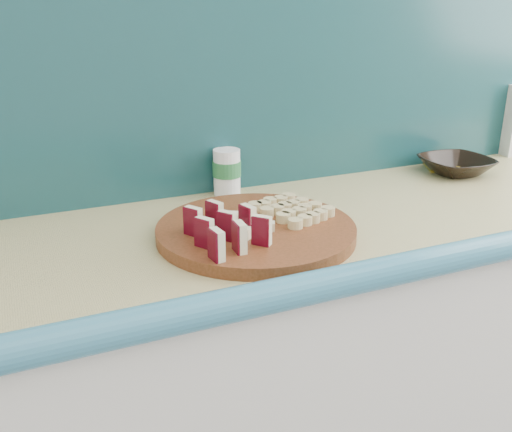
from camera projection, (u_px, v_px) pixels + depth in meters
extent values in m
cube|color=white|center=(326.00, 33.00, 1.51)|extent=(3.60, 0.04, 2.60)
cube|color=white|center=(398.00, 360.00, 1.59)|extent=(2.20, 0.60, 0.88)
cube|color=tan|center=(414.00, 207.00, 1.43)|extent=(2.20, 0.60, 0.03)
cube|color=teal|center=(507.00, 252.00, 1.18)|extent=(2.20, 0.06, 0.03)
cube|color=teal|center=(357.00, 86.00, 1.59)|extent=(2.20, 0.02, 0.50)
cylinder|color=#47260F|center=(256.00, 231.00, 1.21)|extent=(0.53, 0.53, 0.03)
cube|color=beige|center=(217.00, 245.00, 1.04)|extent=(0.02, 0.04, 0.06)
cube|color=#480512|center=(213.00, 246.00, 1.03)|extent=(0.01, 0.04, 0.06)
cube|color=beige|center=(205.00, 232.00, 1.09)|extent=(0.02, 0.04, 0.06)
cube|color=#480512|center=(201.00, 233.00, 1.09)|extent=(0.01, 0.04, 0.06)
cube|color=beige|center=(194.00, 221.00, 1.15)|extent=(0.02, 0.04, 0.06)
cube|color=#480512|center=(190.00, 222.00, 1.14)|extent=(0.01, 0.04, 0.06)
cube|color=beige|center=(240.00, 237.00, 1.07)|extent=(0.02, 0.04, 0.06)
cube|color=#480512|center=(236.00, 239.00, 1.06)|extent=(0.01, 0.04, 0.06)
cube|color=beige|center=(227.00, 225.00, 1.12)|extent=(0.02, 0.04, 0.06)
cube|color=#480512|center=(223.00, 227.00, 1.12)|extent=(0.01, 0.04, 0.06)
cube|color=beige|center=(215.00, 215.00, 1.18)|extent=(0.02, 0.04, 0.06)
cube|color=#480512|center=(211.00, 216.00, 1.18)|extent=(0.01, 0.04, 0.06)
cube|color=beige|center=(262.00, 230.00, 1.10)|extent=(0.02, 0.04, 0.06)
cube|color=#480512|center=(258.00, 231.00, 1.10)|extent=(0.01, 0.04, 0.06)
cube|color=beige|center=(248.00, 219.00, 1.16)|extent=(0.02, 0.04, 0.06)
cube|color=#480512|center=(245.00, 220.00, 1.15)|extent=(0.01, 0.04, 0.06)
cube|color=#FCF1CA|center=(250.00, 222.00, 1.19)|extent=(0.02, 0.02, 0.02)
cube|color=#FCF1CA|center=(250.00, 220.00, 1.20)|extent=(0.02, 0.02, 0.02)
cube|color=#480512|center=(246.00, 219.00, 1.21)|extent=(0.02, 0.02, 0.02)
cube|color=#FCF1CA|center=(244.00, 221.00, 1.20)|extent=(0.02, 0.02, 0.02)
cube|color=#FCF1CA|center=(239.00, 221.00, 1.20)|extent=(0.02, 0.02, 0.02)
cube|color=#FCF1CA|center=(234.00, 223.00, 1.19)|extent=(0.02, 0.02, 0.02)
cube|color=#FCF1CA|center=(241.00, 224.00, 1.18)|extent=(0.02, 0.02, 0.02)
cube|color=#FCF1CA|center=(241.00, 226.00, 1.17)|extent=(0.02, 0.02, 0.02)
cube|color=#480512|center=(245.00, 228.00, 1.16)|extent=(0.02, 0.02, 0.02)
cube|color=#FCF1CA|center=(249.00, 226.00, 1.17)|extent=(0.02, 0.02, 0.02)
cube|color=#FCF1CA|center=(255.00, 226.00, 1.17)|extent=(0.02, 0.02, 0.02)
cube|color=#FCF1CA|center=(251.00, 223.00, 1.19)|extent=(0.02, 0.02, 0.02)
cube|color=#FCF1CA|center=(255.00, 222.00, 1.19)|extent=(0.02, 0.02, 0.02)
cylinder|color=#CDBA7D|center=(295.00, 223.00, 1.19)|extent=(0.03, 0.03, 0.02)
cylinder|color=#CDBA7D|center=(304.00, 220.00, 1.21)|extent=(0.03, 0.03, 0.02)
cylinder|color=#CDBA7D|center=(312.00, 217.00, 1.22)|extent=(0.03, 0.03, 0.02)
cylinder|color=#CDBA7D|center=(320.00, 215.00, 1.24)|extent=(0.03, 0.03, 0.02)
cylinder|color=#CDBA7D|center=(328.00, 212.00, 1.25)|extent=(0.03, 0.03, 0.02)
cylinder|color=#CDBA7D|center=(281.00, 218.00, 1.22)|extent=(0.03, 0.03, 0.02)
cylinder|color=#CDBA7D|center=(290.00, 215.00, 1.24)|extent=(0.03, 0.03, 0.02)
cylinder|color=#CDBA7D|center=(298.00, 212.00, 1.25)|extent=(0.03, 0.03, 0.02)
cylinder|color=#CDBA7D|center=(306.00, 210.00, 1.27)|extent=(0.03, 0.03, 0.02)
cylinder|color=#CDBA7D|center=(314.00, 207.00, 1.28)|extent=(0.03, 0.03, 0.02)
cylinder|color=#CDBA7D|center=(268.00, 212.00, 1.25)|extent=(0.03, 0.03, 0.02)
cylinder|color=#CDBA7D|center=(277.00, 210.00, 1.27)|extent=(0.03, 0.03, 0.02)
cylinder|color=#CDBA7D|center=(285.00, 207.00, 1.28)|extent=(0.03, 0.03, 0.02)
cylinder|color=#CDBA7D|center=(293.00, 205.00, 1.30)|extent=(0.03, 0.03, 0.02)
cylinder|color=#CDBA7D|center=(301.00, 202.00, 1.31)|extent=(0.03, 0.03, 0.02)
cylinder|color=#CDBA7D|center=(255.00, 207.00, 1.28)|extent=(0.03, 0.03, 0.02)
cylinder|color=#CDBA7D|center=(264.00, 205.00, 1.30)|extent=(0.03, 0.03, 0.02)
cylinder|color=#CDBA7D|center=(272.00, 202.00, 1.31)|extent=(0.03, 0.03, 0.02)
cylinder|color=#CDBA7D|center=(280.00, 200.00, 1.33)|extent=(0.03, 0.03, 0.02)
cylinder|color=#CDBA7D|center=(288.00, 198.00, 1.34)|extent=(0.03, 0.03, 0.02)
imported|color=black|center=(456.00, 166.00, 1.65)|extent=(0.20, 0.20, 0.05)
cylinder|color=white|center=(227.00, 172.00, 1.46)|extent=(0.07, 0.07, 0.12)
cylinder|color=#2C7B40|center=(227.00, 168.00, 1.46)|extent=(0.07, 0.07, 0.04)
cube|color=gold|center=(431.00, 165.00, 1.73)|extent=(0.10, 0.16, 0.01)
cube|color=gold|center=(442.00, 161.00, 1.77)|extent=(0.06, 0.16, 0.01)
cube|color=gold|center=(461.00, 162.00, 1.77)|extent=(0.13, 0.15, 0.01)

